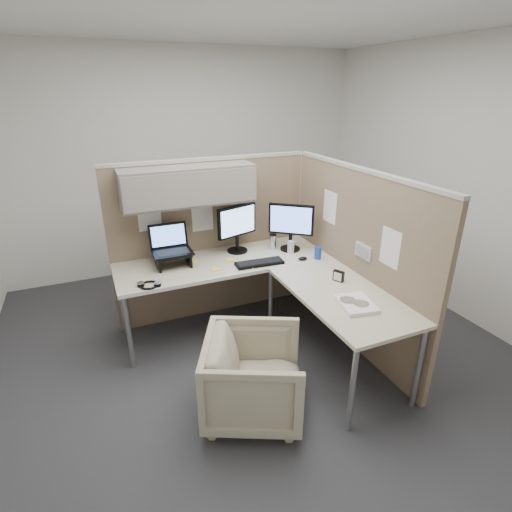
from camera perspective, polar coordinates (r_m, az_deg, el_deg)
name	(u,v)px	position (r m, az deg, el deg)	size (l,w,h in m)	color
ground	(257,354)	(3.73, 0.10, -13.77)	(4.50, 4.50, 0.00)	#2D2D31
partition_back	(202,216)	(3.87, -7.73, 5.73)	(2.00, 0.36, 1.63)	#887159
partition_right	(352,258)	(3.67, 13.53, -0.32)	(0.07, 2.03, 1.63)	#887159
desk	(264,278)	(3.51, 1.17, -3.11)	(2.00, 1.98, 0.73)	beige
office_chair	(254,373)	(2.97, -0.28, -16.35)	(0.68, 0.64, 0.70)	#BCAE95
monitor_left	(237,225)	(3.87, -2.73, 4.45)	(0.43, 0.20, 0.47)	black
monitor_right	(291,223)	(3.92, 5.02, 4.66)	(0.37, 0.30, 0.47)	black
laptop_station	(172,251)	(3.69, -11.95, 0.76)	(0.35, 0.30, 0.36)	black
keyboard	(259,263)	(3.66, 0.49, -1.01)	(0.44, 0.15, 0.02)	black
mouse	(303,258)	(3.78, 6.69, -0.35)	(0.09, 0.06, 0.03)	black
travel_mug	(273,241)	(4.00, 2.44, 2.09)	(0.07, 0.07, 0.15)	silver
soda_can_green	(318,253)	(3.81, 8.83, 0.45)	(0.07, 0.07, 0.12)	#1E3FA5
soda_can_silver	(291,247)	(3.92, 4.99, 1.29)	(0.07, 0.07, 0.12)	silver
sticky_note_b	(249,267)	(3.61, -0.95, -1.53)	(0.08, 0.08, 0.01)	yellow
sticky_note_d	(230,260)	(3.76, -3.74, -0.56)	(0.08, 0.08, 0.01)	yellow
sticky_note_a	(215,269)	(3.57, -5.83, -1.92)	(0.08, 0.08, 0.01)	yellow
sticky_note_c	(193,261)	(3.78, -9.01, -0.65)	(0.08, 0.08, 0.01)	yellow
headphones	(149,285)	(3.38, -15.02, -4.00)	(0.20, 0.20, 0.03)	black
paper_stack	(356,304)	(3.08, 14.09, -6.65)	(0.29, 0.34, 0.03)	white
desk_clock	(339,276)	(3.41, 11.71, -2.81)	(0.07, 0.10, 0.09)	black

